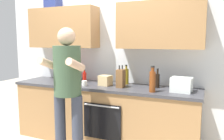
# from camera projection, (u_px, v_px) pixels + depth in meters

# --- Properties ---
(back_wall_unit) EXTENTS (4.00, 0.38, 2.50)m
(back_wall_unit) POSITION_uv_depth(u_px,v_px,m) (110.00, 45.00, 3.58)
(back_wall_unit) COLOR silver
(back_wall_unit) RESTS_ON ground
(counter) EXTENTS (2.84, 0.67, 0.90)m
(counter) POSITION_uv_depth(u_px,v_px,m) (103.00, 114.00, 3.46)
(counter) COLOR #A37547
(counter) RESTS_ON ground
(person_standing) EXTENTS (0.49, 0.45, 1.72)m
(person_standing) POSITION_uv_depth(u_px,v_px,m) (67.00, 84.00, 2.83)
(person_standing) COLOR #383D4C
(person_standing) RESTS_ON ground
(bottle_soy) EXTENTS (0.06, 0.06, 0.28)m
(bottle_soy) POSITION_uv_depth(u_px,v_px,m) (157.00, 80.00, 3.20)
(bottle_soy) COLOR black
(bottle_soy) RESTS_ON counter
(bottle_soda) EXTENTS (0.06, 0.06, 0.30)m
(bottle_soda) POSITION_uv_depth(u_px,v_px,m) (58.00, 75.00, 3.57)
(bottle_soda) COLOR #198C33
(bottle_soda) RESTS_ON counter
(bottle_vinegar) EXTENTS (0.08, 0.08, 0.34)m
(bottle_vinegar) POSITION_uv_depth(u_px,v_px,m) (152.00, 81.00, 2.92)
(bottle_vinegar) COLOR brown
(bottle_vinegar) RESTS_ON counter
(bottle_hotsauce) EXTENTS (0.06, 0.06, 0.21)m
(bottle_hotsauce) POSITION_uv_depth(u_px,v_px,m) (85.00, 77.00, 3.64)
(bottle_hotsauce) COLOR red
(bottle_hotsauce) RESTS_ON counter
(bottle_syrup) EXTENTS (0.06, 0.06, 0.32)m
(bottle_syrup) POSITION_uv_depth(u_px,v_px,m) (58.00, 71.00, 3.90)
(bottle_syrup) COLOR #8C4C14
(bottle_syrup) RESTS_ON counter
(bottle_oil) EXTENTS (0.08, 0.08, 0.30)m
(bottle_oil) POSITION_uv_depth(u_px,v_px,m) (126.00, 76.00, 3.46)
(bottle_oil) COLOR olive
(bottle_oil) RESTS_ON counter
(cup_coffee) EXTENTS (0.08, 0.08, 0.08)m
(cup_coffee) POSITION_uv_depth(u_px,v_px,m) (84.00, 83.00, 3.32)
(cup_coffee) COLOR white
(cup_coffee) RESTS_ON counter
(knife_block) EXTENTS (0.10, 0.14, 0.32)m
(knife_block) POSITION_uv_depth(u_px,v_px,m) (121.00, 78.00, 3.23)
(knife_block) COLOR brown
(knife_block) RESTS_ON counter
(grocery_bag_bread) EXTENTS (0.20, 0.18, 0.15)m
(grocery_bag_bread) POSITION_uv_depth(u_px,v_px,m) (105.00, 80.00, 3.37)
(grocery_bag_bread) COLOR tan
(grocery_bag_bread) RESTS_ON counter
(grocery_bag_produce) EXTENTS (0.28, 0.24, 0.19)m
(grocery_bag_produce) POSITION_uv_depth(u_px,v_px,m) (181.00, 85.00, 2.94)
(grocery_bag_produce) COLOR silver
(grocery_bag_produce) RESTS_ON counter
(grocery_bag_crisps) EXTENTS (0.24, 0.17, 0.21)m
(grocery_bag_crisps) POSITION_uv_depth(u_px,v_px,m) (72.00, 75.00, 3.71)
(grocery_bag_crisps) COLOR red
(grocery_bag_crisps) RESTS_ON counter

